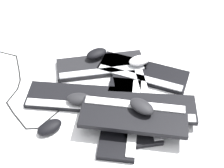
{
  "coord_description": "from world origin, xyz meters",
  "views": [
    {
      "loc": [
        1.04,
        0.17,
        1.09
      ],
      "look_at": [
        0.05,
        0.03,
        0.04
      ],
      "focal_mm": 50.0,
      "sensor_mm": 36.0,
      "label": 1
    }
  ],
  "objects_px": {
    "mouse_4": "(79,99)",
    "mouse_5": "(139,61)",
    "keyboard_4": "(75,98)",
    "keyboard_5": "(145,108)",
    "keyboard_3": "(101,66)",
    "mouse_1": "(117,109)",
    "mouse_2": "(142,106)",
    "mouse_3": "(97,53)",
    "keyboard_0": "(122,116)",
    "mouse_0": "(49,127)",
    "keyboard_2": "(143,72)",
    "keyboard_1": "(136,104)",
    "keyboard_6": "(133,117)"
  },
  "relations": [
    {
      "from": "keyboard_2",
      "to": "keyboard_4",
      "type": "distance_m",
      "value": 0.36
    },
    {
      "from": "keyboard_4",
      "to": "mouse_0",
      "type": "xyz_separation_m",
      "value": [
        0.18,
        -0.07,
        0.01
      ]
    },
    {
      "from": "mouse_1",
      "to": "keyboard_6",
      "type": "bearing_deg",
      "value": 54.55
    },
    {
      "from": "keyboard_4",
      "to": "mouse_3",
      "type": "xyz_separation_m",
      "value": [
        -0.28,
        0.05,
        0.04
      ]
    },
    {
      "from": "mouse_0",
      "to": "mouse_4",
      "type": "height_order",
      "value": "mouse_4"
    },
    {
      "from": "keyboard_4",
      "to": "mouse_4",
      "type": "height_order",
      "value": "mouse_4"
    },
    {
      "from": "keyboard_3",
      "to": "mouse_0",
      "type": "distance_m",
      "value": 0.43
    },
    {
      "from": "keyboard_5",
      "to": "mouse_3",
      "type": "distance_m",
      "value": 0.42
    },
    {
      "from": "mouse_0",
      "to": "mouse_1",
      "type": "height_order",
      "value": "mouse_1"
    },
    {
      "from": "keyboard_5",
      "to": "mouse_3",
      "type": "height_order",
      "value": "mouse_3"
    },
    {
      "from": "keyboard_0",
      "to": "keyboard_4",
      "type": "relative_size",
      "value": 0.99
    },
    {
      "from": "keyboard_6",
      "to": "keyboard_4",
      "type": "bearing_deg",
      "value": -113.09
    },
    {
      "from": "keyboard_3",
      "to": "mouse_4",
      "type": "relative_size",
      "value": 4.23
    },
    {
      "from": "mouse_3",
      "to": "mouse_5",
      "type": "xyz_separation_m",
      "value": [
        0.02,
        0.22,
        0.0
      ]
    },
    {
      "from": "mouse_4",
      "to": "mouse_5",
      "type": "height_order",
      "value": "same"
    },
    {
      "from": "mouse_1",
      "to": "keyboard_3",
      "type": "bearing_deg",
      "value": -158.02
    },
    {
      "from": "keyboard_6",
      "to": "mouse_1",
      "type": "bearing_deg",
      "value": -125.24
    },
    {
      "from": "mouse_3",
      "to": "keyboard_2",
      "type": "bearing_deg",
      "value": -55.93
    },
    {
      "from": "keyboard_2",
      "to": "keyboard_6",
      "type": "height_order",
      "value": "keyboard_6"
    },
    {
      "from": "keyboard_5",
      "to": "mouse_4",
      "type": "relative_size",
      "value": 4.09
    },
    {
      "from": "mouse_2",
      "to": "mouse_3",
      "type": "height_order",
      "value": "mouse_2"
    },
    {
      "from": "mouse_3",
      "to": "mouse_2",
      "type": "bearing_deg",
      "value": -95.49
    },
    {
      "from": "mouse_1",
      "to": "mouse_3",
      "type": "bearing_deg",
      "value": -156.8
    },
    {
      "from": "keyboard_6",
      "to": "mouse_4",
      "type": "height_order",
      "value": "keyboard_6"
    },
    {
      "from": "keyboard_3",
      "to": "keyboard_4",
      "type": "distance_m",
      "value": 0.24
    },
    {
      "from": "mouse_1",
      "to": "mouse_2",
      "type": "height_order",
      "value": "mouse_2"
    },
    {
      "from": "keyboard_4",
      "to": "mouse_1",
      "type": "distance_m",
      "value": 0.22
    },
    {
      "from": "keyboard_0",
      "to": "keyboard_2",
      "type": "relative_size",
      "value": 0.96
    },
    {
      "from": "keyboard_3",
      "to": "keyboard_5",
      "type": "bearing_deg",
      "value": 41.53
    },
    {
      "from": "keyboard_4",
      "to": "mouse_3",
      "type": "bearing_deg",
      "value": 169.29
    },
    {
      "from": "mouse_5",
      "to": "mouse_4",
      "type": "bearing_deg",
      "value": -159.67
    },
    {
      "from": "keyboard_3",
      "to": "keyboard_6",
      "type": "height_order",
      "value": "keyboard_6"
    },
    {
      "from": "mouse_2",
      "to": "mouse_5",
      "type": "bearing_deg",
      "value": 126.57
    },
    {
      "from": "keyboard_1",
      "to": "keyboard_3",
      "type": "xyz_separation_m",
      "value": [
        -0.23,
        -0.2,
        0.0
      ]
    },
    {
      "from": "keyboard_4",
      "to": "keyboard_2",
      "type": "bearing_deg",
      "value": 125.46
    },
    {
      "from": "keyboard_4",
      "to": "keyboard_3",
      "type": "bearing_deg",
      "value": 160.18
    },
    {
      "from": "mouse_1",
      "to": "mouse_4",
      "type": "relative_size",
      "value": 1.0
    },
    {
      "from": "keyboard_4",
      "to": "keyboard_6",
      "type": "distance_m",
      "value": 0.31
    },
    {
      "from": "keyboard_1",
      "to": "keyboard_4",
      "type": "distance_m",
      "value": 0.28
    },
    {
      "from": "mouse_0",
      "to": "mouse_2",
      "type": "height_order",
      "value": "mouse_2"
    },
    {
      "from": "mouse_5",
      "to": "keyboard_1",
      "type": "bearing_deg",
      "value": -118.3
    },
    {
      "from": "keyboard_6",
      "to": "mouse_0",
      "type": "height_order",
      "value": "keyboard_6"
    },
    {
      "from": "keyboard_5",
      "to": "keyboard_6",
      "type": "xyz_separation_m",
      "value": [
        0.08,
        -0.04,
        0.03
      ]
    },
    {
      "from": "mouse_1",
      "to": "mouse_4",
      "type": "distance_m",
      "value": 0.18
    },
    {
      "from": "keyboard_3",
      "to": "mouse_4",
      "type": "bearing_deg",
      "value": -11.56
    },
    {
      "from": "keyboard_4",
      "to": "keyboard_5",
      "type": "height_order",
      "value": "keyboard_5"
    },
    {
      "from": "mouse_0",
      "to": "mouse_1",
      "type": "distance_m",
      "value": 0.3
    },
    {
      "from": "mouse_1",
      "to": "mouse_3",
      "type": "relative_size",
      "value": 1.0
    },
    {
      "from": "keyboard_3",
      "to": "mouse_1",
      "type": "height_order",
      "value": "mouse_1"
    },
    {
      "from": "keyboard_2",
      "to": "mouse_4",
      "type": "distance_m",
      "value": 0.36
    }
  ]
}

